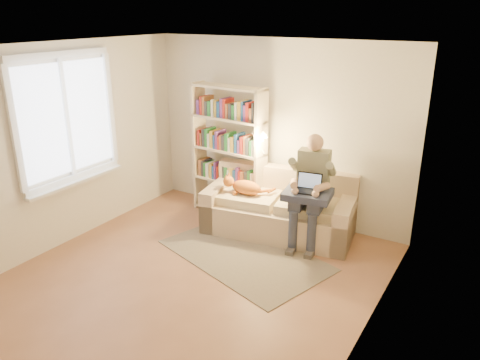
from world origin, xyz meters
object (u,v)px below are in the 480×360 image
Objects in this scene: sofa at (280,211)px; laptop at (309,187)px; cat at (244,187)px; person at (311,184)px; bookshelf at (229,145)px.

laptop is at bearing -32.05° from sofa.
sofa reaches higher than cat.
person is 0.13m from laptop.
bookshelf reaches higher than cat.
bookshelf reaches higher than person.
sofa is 0.70m from person.
bookshelf reaches higher than sofa.
laptop is 0.18× the size of bookshelf.
laptop is (0.96, 0.00, 0.19)m from cat.
sofa is at bearing 14.78° from cat.
laptop is at bearing -9.34° from cat.
bookshelf reaches higher than laptop.
person reaches higher than sofa.
person reaches higher than laptop.
laptop is (0.49, -0.21, 0.53)m from sofa.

